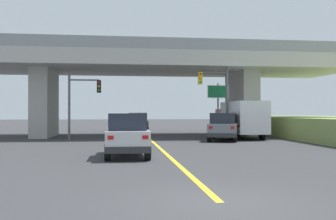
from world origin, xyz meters
The scene contains 10 objects.
ground centered at (0.00, 25.31, 0.00)m, with size 160.00×160.00×0.00m, color #353538.
overpass_bridge centered at (0.00, 25.31, 5.69)m, with size 35.57×9.66×7.79m.
lane_divider_stripe centered at (0.00, 11.39, 0.00)m, with size 0.20×22.78×0.01m, color yellow.
suv_lead centered at (-1.95, 9.53, 1.01)m, with size 1.96×4.39×2.02m.
suv_crossing centered at (5.25, 19.00, 1.01)m, with size 3.37×5.02×2.02m.
box_truck centered at (7.41, 21.67, 1.55)m, with size 2.33×7.49×2.91m.
sedan_oncoming centered at (-0.55, 30.56, 1.02)m, with size 2.02×4.75×2.02m.
traffic_signal_nearside centered at (5.34, 21.00, 3.69)m, with size 2.40×0.36×5.86m.
traffic_signal_farside centered at (-5.26, 21.16, 3.25)m, with size 2.46×0.36×5.14m.
highway_sign centered at (5.88, 23.01, 3.35)m, with size 1.82×0.17×4.49m.
Camera 1 is at (-2.28, -8.65, 2.07)m, focal length 41.41 mm.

